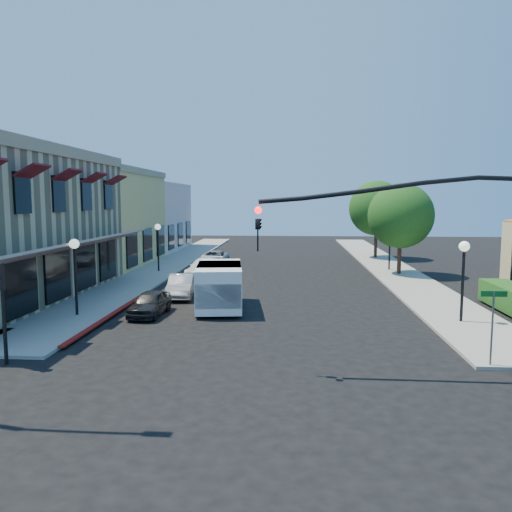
# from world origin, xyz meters

# --- Properties ---
(ground) EXTENTS (120.00, 120.00, 0.00)m
(ground) POSITION_xyz_m (0.00, 0.00, 0.00)
(ground) COLOR black
(ground) RESTS_ON ground
(sidewalk_left) EXTENTS (3.50, 50.00, 0.12)m
(sidewalk_left) POSITION_xyz_m (-8.75, 27.00, 0.06)
(sidewalk_left) COLOR gray
(sidewalk_left) RESTS_ON ground
(sidewalk_right) EXTENTS (3.50, 50.00, 0.12)m
(sidewalk_right) POSITION_xyz_m (8.75, 27.00, 0.06)
(sidewalk_right) COLOR gray
(sidewalk_right) RESTS_ON ground
(curb_red_strip) EXTENTS (0.25, 10.00, 0.06)m
(curb_red_strip) POSITION_xyz_m (-6.90, 8.00, 0.00)
(curb_red_strip) COLOR maroon
(curb_red_strip) RESTS_ON ground
(yellow_stucco_building) EXTENTS (10.00, 12.00, 7.60)m
(yellow_stucco_building) POSITION_xyz_m (-15.50, 26.00, 3.80)
(yellow_stucco_building) COLOR #E0BB65
(yellow_stucco_building) RESTS_ON ground
(pink_stucco_building) EXTENTS (10.00, 12.00, 7.00)m
(pink_stucco_building) POSITION_xyz_m (-15.50, 38.00, 3.50)
(pink_stucco_building) COLOR beige
(pink_stucco_building) RESTS_ON ground
(street_tree_a) EXTENTS (4.56, 4.56, 6.48)m
(street_tree_a) POSITION_xyz_m (8.80, 22.00, 4.19)
(street_tree_a) COLOR black
(street_tree_a) RESTS_ON ground
(street_tree_b) EXTENTS (4.94, 4.94, 7.02)m
(street_tree_b) POSITION_xyz_m (8.80, 32.00, 4.54)
(street_tree_b) COLOR black
(street_tree_b) RESTS_ON ground
(signal_mast_arm) EXTENTS (8.01, 0.39, 6.00)m
(signal_mast_arm) POSITION_xyz_m (5.86, 1.50, 4.09)
(signal_mast_arm) COLOR black
(signal_mast_arm) RESTS_ON ground
(secondary_signal) EXTENTS (0.28, 0.42, 3.32)m
(secondary_signal) POSITION_xyz_m (-8.00, 1.41, 2.32)
(secondary_signal) COLOR black
(secondary_signal) RESTS_ON ground
(street_name_sign) EXTENTS (0.80, 0.06, 2.50)m
(street_name_sign) POSITION_xyz_m (7.50, 2.20, 1.70)
(street_name_sign) COLOR #595B5E
(street_name_sign) RESTS_ON ground
(lamppost_left_near) EXTENTS (0.44, 0.44, 3.57)m
(lamppost_left_near) POSITION_xyz_m (-8.50, 8.00, 2.74)
(lamppost_left_near) COLOR black
(lamppost_left_near) RESTS_ON ground
(lamppost_left_far) EXTENTS (0.44, 0.44, 3.57)m
(lamppost_left_far) POSITION_xyz_m (-8.50, 22.00, 2.74)
(lamppost_left_far) COLOR black
(lamppost_left_far) RESTS_ON ground
(lamppost_right_near) EXTENTS (0.44, 0.44, 3.57)m
(lamppost_right_near) POSITION_xyz_m (8.50, 8.00, 2.74)
(lamppost_right_near) COLOR black
(lamppost_right_near) RESTS_ON ground
(lamppost_right_far) EXTENTS (0.44, 0.44, 3.57)m
(lamppost_right_far) POSITION_xyz_m (8.50, 24.00, 2.74)
(lamppost_right_far) COLOR black
(lamppost_right_far) RESTS_ON ground
(white_van) EXTENTS (2.69, 5.10, 2.16)m
(white_van) POSITION_xyz_m (-2.30, 10.25, 1.25)
(white_van) COLOR white
(white_van) RESTS_ON ground
(parked_car_a) EXTENTS (1.50, 3.39, 1.14)m
(parked_car_a) POSITION_xyz_m (-5.29, 8.61, 0.57)
(parked_car_a) COLOR black
(parked_car_a) RESTS_ON ground
(parked_car_b) EXTENTS (1.70, 3.87, 1.23)m
(parked_car_b) POSITION_xyz_m (-4.80, 13.00, 0.62)
(parked_car_b) COLOR #9EA0A3
(parked_car_b) RESTS_ON ground
(parked_car_c) EXTENTS (2.32, 4.59, 1.28)m
(parked_car_c) POSITION_xyz_m (-4.80, 20.18, 0.64)
(parked_car_c) COLOR white
(parked_car_c) RESTS_ON ground
(parked_car_d) EXTENTS (2.19, 4.40, 1.20)m
(parked_car_d) POSITION_xyz_m (-5.07, 26.00, 0.60)
(parked_car_d) COLOR #96989A
(parked_car_d) RESTS_ON ground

